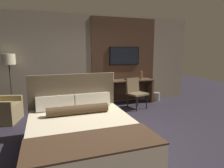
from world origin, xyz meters
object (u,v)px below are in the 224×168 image
at_px(floor_lamp, 9,64).
at_px(book, 129,79).
at_px(bed, 83,135).
at_px(waste_bin, 157,97).
at_px(tv, 124,56).
at_px(vase_tall, 112,76).
at_px(desk_chair, 135,90).
at_px(vase_short, 141,75).
at_px(desk, 127,87).
at_px(armchair_by_window, 2,110).

distance_m(floor_lamp, book, 3.50).
bearing_deg(bed, waste_bin, 41.15).
bearing_deg(tv, floor_lamp, -176.97).
bearing_deg(waste_bin, vase_tall, 177.44).
relative_size(desk_chair, vase_short, 3.40).
bearing_deg(desk, bed, -125.76).
height_order(bed, tv, tv).
bearing_deg(bed, desk, 54.24).
distance_m(tv, armchair_by_window, 3.85).
bearing_deg(bed, vase_tall, 62.01).
bearing_deg(desk, tv, 90.00).
height_order(tv, vase_tall, tv).
xyz_separation_m(bed, desk_chair, (2.01, 2.17, 0.20)).
height_order(bed, armchair_by_window, bed).
bearing_deg(vase_tall, waste_bin, -2.56).
xyz_separation_m(desk, armchair_by_window, (-3.55, -0.60, -0.24)).
height_order(desk, desk_chair, desk_chair).
height_order(floor_lamp, book, floor_lamp).
relative_size(tv, waste_bin, 3.71).
xyz_separation_m(floor_lamp, book, (3.45, -0.05, -0.57)).
bearing_deg(desk, vase_short, -5.08).
xyz_separation_m(tv, book, (0.05, -0.23, -0.74)).
bearing_deg(desk, floor_lamp, 179.49).
bearing_deg(floor_lamp, waste_bin, -1.27).
relative_size(tv, armchair_by_window, 1.16).
height_order(vase_short, book, vase_short).
bearing_deg(vase_short, desk, 174.92).
xyz_separation_m(desk, book, (0.05, -0.02, 0.27)).
height_order(vase_tall, book, vase_tall).
relative_size(bed, vase_short, 8.24).
relative_size(bed, tv, 2.08).
relative_size(desk, tv, 1.63).
bearing_deg(vase_tall, desk_chair, -48.25).
height_order(vase_short, waste_bin, vase_short).
distance_m(tv, book, 0.78).
bearing_deg(vase_short, floor_lamp, 178.91).
distance_m(desk_chair, armchair_by_window, 3.58).
xyz_separation_m(desk, vase_tall, (-0.52, 0.00, 0.38)).
bearing_deg(desk, waste_bin, -3.62).
height_order(tv, book, tv).
distance_m(armchair_by_window, book, 3.69).
xyz_separation_m(desk_chair, waste_bin, (1.08, 0.53, -0.39)).
height_order(armchair_by_window, floor_lamp, floor_lamp).
relative_size(desk_chair, armchair_by_window, 1.00).
bearing_deg(vase_short, tv, 152.86).
bearing_deg(vase_tall, armchair_by_window, -168.82).
bearing_deg(tv, desk, -90.00).
distance_m(floor_lamp, vase_tall, 2.91).
xyz_separation_m(vase_short, waste_bin, (0.60, -0.03, -0.77)).
distance_m(tv, vase_short, 0.84).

